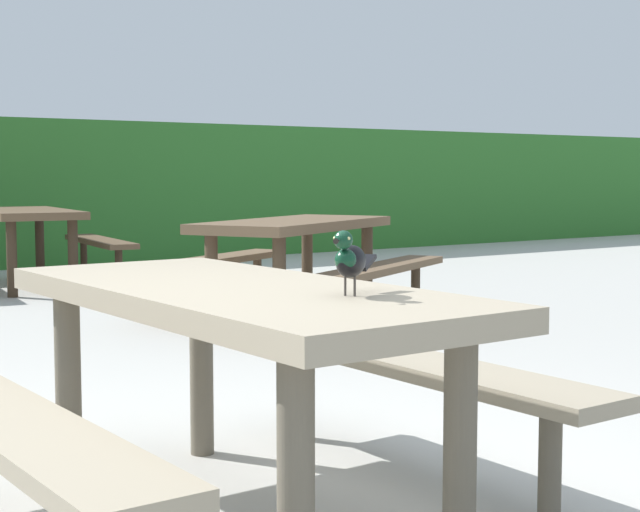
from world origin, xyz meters
TOP-DOWN VIEW (x-y plane):
  - picnic_table_foreground at (0.22, 0.15)m, footprint 1.72×1.82m
  - bird_grackle at (0.34, -0.27)m, footprint 0.25×0.18m
  - picnic_table_mid_left at (2.65, 3.52)m, footprint 2.30×2.29m
  - picnic_table_far_centre at (1.69, 6.70)m, footprint 1.87×1.90m

SIDE VIEW (x-z plane):
  - picnic_table_foreground at x=0.22m, z-range 0.19..0.93m
  - picnic_table_mid_left at x=2.65m, z-range 0.19..0.93m
  - picnic_table_far_centre at x=1.69m, z-range 0.19..0.93m
  - bird_grackle at x=0.34m, z-range 0.75..0.94m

